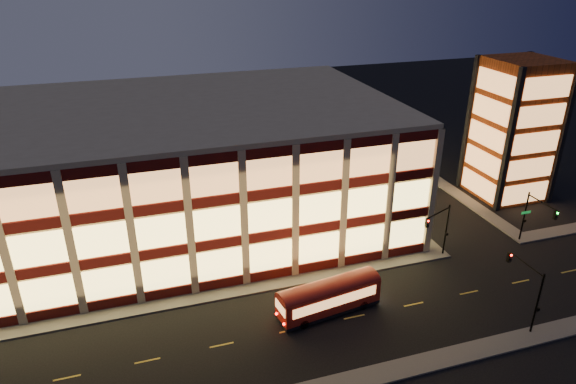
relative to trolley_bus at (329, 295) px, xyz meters
name	(u,v)px	position (x,y,z in m)	size (l,w,h in m)	color
ground	(231,299)	(-8.06, 4.57, -1.79)	(200.00, 200.00, 0.00)	black
sidewalk_office_south	(197,298)	(-11.06, 5.57, -1.72)	(54.00, 2.00, 0.15)	#514F4C
sidewalk_office_east	(372,194)	(14.94, 21.57, -1.72)	(2.00, 30.00, 0.15)	#514F4C
sidewalk_tower_south	(564,230)	(31.94, 5.57, -1.72)	(14.00, 2.00, 0.15)	#514F4C
sidewalk_tower_west	(442,184)	(25.94, 21.57, -1.72)	(2.00, 30.00, 0.15)	#514F4C
office_building	(172,167)	(-10.97, 21.48, 5.46)	(50.45, 30.45, 14.50)	tan
stair_tower	(514,130)	(31.90, 16.52, 7.20)	(8.60, 8.60, 18.00)	#8C3814
traffic_signal_far	(440,225)	(14.15, 4.81, 2.32)	(3.79, 1.87, 6.00)	black
traffic_signal_right	(535,213)	(25.44, 3.95, 2.31)	(1.20, 4.37, 6.00)	black
traffic_signal_near	(527,283)	(15.44, -6.46, 2.34)	(0.32, 4.45, 6.00)	black
trolley_bus	(329,295)	(0.00, 0.00, 0.00)	(9.78, 3.73, 3.23)	maroon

